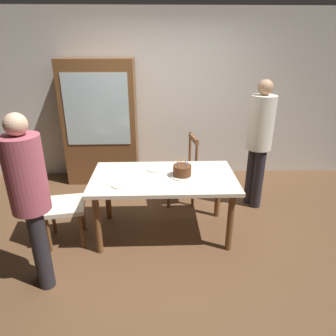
{
  "coord_description": "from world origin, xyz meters",
  "views": [
    {
      "loc": [
        -0.05,
        -3.04,
        2.12
      ],
      "look_at": [
        0.05,
        0.0,
        0.83
      ],
      "focal_mm": 32.17,
      "sensor_mm": 36.0,
      "label": 1
    }
  ],
  "objects_px": {
    "plate_far_side": "(156,169)",
    "chair_spindle_back": "(181,171)",
    "dining_table": "(164,184)",
    "plate_near_celebrant": "(122,184)",
    "person_celebrant": "(30,195)",
    "birthday_cake": "(182,171)",
    "person_guest": "(259,138)",
    "chair_upholstered": "(54,200)",
    "china_cabinet": "(101,123)"
  },
  "relations": [
    {
      "from": "chair_spindle_back",
      "to": "person_guest",
      "type": "height_order",
      "value": "person_guest"
    },
    {
      "from": "person_guest",
      "to": "china_cabinet",
      "type": "xyz_separation_m",
      "value": [
        -2.19,
        0.92,
        -0.02
      ]
    },
    {
      "from": "plate_near_celebrant",
      "to": "person_guest",
      "type": "height_order",
      "value": "person_guest"
    },
    {
      "from": "birthday_cake",
      "to": "person_guest",
      "type": "relative_size",
      "value": 0.16
    },
    {
      "from": "chair_spindle_back",
      "to": "china_cabinet",
      "type": "relative_size",
      "value": 0.5
    },
    {
      "from": "chair_upholstered",
      "to": "person_celebrant",
      "type": "xyz_separation_m",
      "value": [
        0.05,
        -0.63,
        0.39
      ]
    },
    {
      "from": "chair_upholstered",
      "to": "chair_spindle_back",
      "type": "bearing_deg",
      "value": 32.06
    },
    {
      "from": "dining_table",
      "to": "person_celebrant",
      "type": "relative_size",
      "value": 0.99
    },
    {
      "from": "birthday_cake",
      "to": "plate_far_side",
      "type": "relative_size",
      "value": 1.27
    },
    {
      "from": "birthday_cake",
      "to": "chair_spindle_back",
      "type": "height_order",
      "value": "chair_spindle_back"
    },
    {
      "from": "chair_upholstered",
      "to": "plate_near_celebrant",
      "type": "bearing_deg",
      "value": -5.2
    },
    {
      "from": "chair_upholstered",
      "to": "person_guest",
      "type": "height_order",
      "value": "person_guest"
    },
    {
      "from": "chair_upholstered",
      "to": "person_guest",
      "type": "xyz_separation_m",
      "value": [
        2.44,
        0.77,
        0.44
      ]
    },
    {
      "from": "plate_far_side",
      "to": "chair_spindle_back",
      "type": "relative_size",
      "value": 0.23
    },
    {
      "from": "chair_spindle_back",
      "to": "person_celebrant",
      "type": "bearing_deg",
      "value": -132.17
    },
    {
      "from": "plate_far_side",
      "to": "person_celebrant",
      "type": "height_order",
      "value": "person_celebrant"
    },
    {
      "from": "birthday_cake",
      "to": "chair_upholstered",
      "type": "bearing_deg",
      "value": -174.47
    },
    {
      "from": "birthday_cake",
      "to": "chair_spindle_back",
      "type": "xyz_separation_m",
      "value": [
        0.04,
        0.77,
        -0.34
      ]
    },
    {
      "from": "dining_table",
      "to": "chair_spindle_back",
      "type": "bearing_deg",
      "value": 71.97
    },
    {
      "from": "dining_table",
      "to": "person_guest",
      "type": "bearing_deg",
      "value": 27.01
    },
    {
      "from": "birthday_cake",
      "to": "chair_upholstered",
      "type": "distance_m",
      "value": 1.43
    },
    {
      "from": "chair_spindle_back",
      "to": "chair_upholstered",
      "type": "bearing_deg",
      "value": -147.94
    },
    {
      "from": "plate_near_celebrant",
      "to": "person_celebrant",
      "type": "bearing_deg",
      "value": -141.05
    },
    {
      "from": "plate_far_side",
      "to": "chair_upholstered",
      "type": "height_order",
      "value": "chair_upholstered"
    },
    {
      "from": "plate_near_celebrant",
      "to": "china_cabinet",
      "type": "bearing_deg",
      "value": 105.96
    },
    {
      "from": "person_celebrant",
      "to": "plate_far_side",
      "type": "bearing_deg",
      "value": 42.35
    },
    {
      "from": "person_celebrant",
      "to": "person_guest",
      "type": "height_order",
      "value": "person_guest"
    },
    {
      "from": "person_celebrant",
      "to": "china_cabinet",
      "type": "relative_size",
      "value": 0.86
    },
    {
      "from": "plate_far_side",
      "to": "chair_spindle_back",
      "type": "bearing_deg",
      "value": 59.86
    },
    {
      "from": "chair_spindle_back",
      "to": "person_celebrant",
      "type": "xyz_separation_m",
      "value": [
        -1.39,
        -1.53,
        0.47
      ]
    },
    {
      "from": "plate_far_side",
      "to": "chair_upholstered",
      "type": "bearing_deg",
      "value": -163.32
    },
    {
      "from": "plate_near_celebrant",
      "to": "chair_spindle_back",
      "type": "relative_size",
      "value": 0.23
    },
    {
      "from": "birthday_cake",
      "to": "plate_far_side",
      "type": "height_order",
      "value": "birthday_cake"
    },
    {
      "from": "chair_spindle_back",
      "to": "china_cabinet",
      "type": "distance_m",
      "value": 1.51
    },
    {
      "from": "china_cabinet",
      "to": "person_celebrant",
      "type": "bearing_deg",
      "value": -94.83
    },
    {
      "from": "plate_near_celebrant",
      "to": "person_guest",
      "type": "bearing_deg",
      "value": 26.35
    },
    {
      "from": "plate_far_side",
      "to": "person_guest",
      "type": "xyz_separation_m",
      "value": [
        1.33,
        0.44,
        0.23
      ]
    },
    {
      "from": "birthday_cake",
      "to": "person_guest",
      "type": "bearing_deg",
      "value": 31.3
    },
    {
      "from": "person_guest",
      "to": "chair_spindle_back",
      "type": "bearing_deg",
      "value": 172.47
    },
    {
      "from": "birthday_cake",
      "to": "dining_table",
      "type": "bearing_deg",
      "value": -179.16
    },
    {
      "from": "dining_table",
      "to": "china_cabinet",
      "type": "distance_m",
      "value": 1.85
    },
    {
      "from": "plate_far_side",
      "to": "person_celebrant",
      "type": "bearing_deg",
      "value": -137.65
    },
    {
      "from": "dining_table",
      "to": "plate_near_celebrant",
      "type": "xyz_separation_m",
      "value": [
        -0.44,
        -0.2,
        0.1
      ]
    },
    {
      "from": "dining_table",
      "to": "china_cabinet",
      "type": "height_order",
      "value": "china_cabinet"
    },
    {
      "from": "dining_table",
      "to": "birthday_cake",
      "type": "relative_size",
      "value": 5.72
    },
    {
      "from": "plate_far_side",
      "to": "person_guest",
      "type": "height_order",
      "value": "person_guest"
    },
    {
      "from": "chair_upholstered",
      "to": "person_guest",
      "type": "relative_size",
      "value": 0.56
    },
    {
      "from": "plate_far_side",
      "to": "person_guest",
      "type": "relative_size",
      "value": 0.13
    },
    {
      "from": "plate_near_celebrant",
      "to": "person_celebrant",
      "type": "height_order",
      "value": "person_celebrant"
    },
    {
      "from": "plate_far_side",
      "to": "person_celebrant",
      "type": "distance_m",
      "value": 1.45
    }
  ]
}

